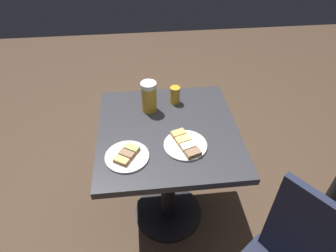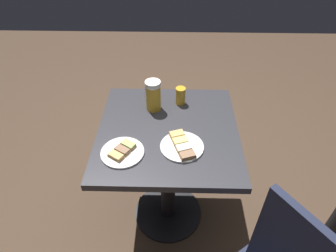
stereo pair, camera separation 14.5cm
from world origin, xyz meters
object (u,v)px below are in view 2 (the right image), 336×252
(beer_mug, at_px, (153,95))
(beer_glass_small, at_px, (180,96))
(plate_near, at_px, (122,152))
(plate_far, at_px, (182,146))

(beer_mug, height_order, beer_glass_small, beer_mug)
(beer_glass_small, bearing_deg, plate_near, -124.09)
(beer_mug, bearing_deg, plate_far, -63.65)
(plate_far, xyz_separation_m, beer_mug, (-0.15, 0.31, 0.08))
(plate_near, distance_m, plate_far, 0.28)
(plate_near, relative_size, plate_far, 0.97)
(plate_near, bearing_deg, beer_glass_small, 55.91)
(beer_glass_small, bearing_deg, beer_mug, -161.53)
(plate_near, xyz_separation_m, beer_mug, (0.12, 0.35, 0.08))
(plate_far, distance_m, beer_glass_small, 0.36)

